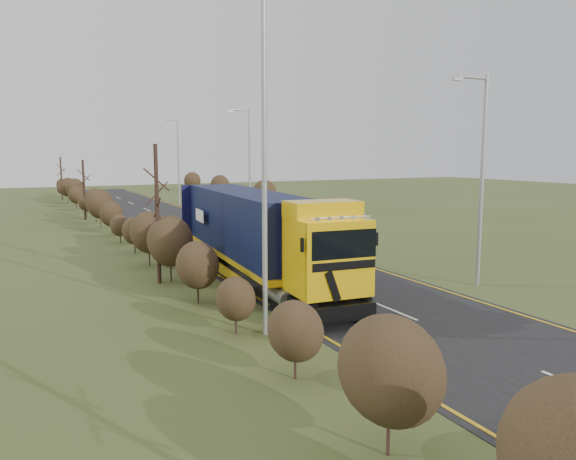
# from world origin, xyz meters

# --- Properties ---
(ground) EXTENTS (160.00, 160.00, 0.00)m
(ground) POSITION_xyz_m (0.00, 0.00, 0.00)
(ground) COLOR #3F4B20
(ground) RESTS_ON ground
(road) EXTENTS (8.00, 120.00, 0.02)m
(road) POSITION_xyz_m (0.00, 10.00, 0.01)
(road) COLOR black
(road) RESTS_ON ground
(layby) EXTENTS (6.00, 18.00, 0.02)m
(layby) POSITION_xyz_m (6.50, 20.00, 0.01)
(layby) COLOR #2A2826
(layby) RESTS_ON ground
(lane_markings) EXTENTS (7.52, 116.00, 0.01)m
(lane_markings) POSITION_xyz_m (0.00, 9.69, 0.03)
(lane_markings) COLOR gold
(lane_markings) RESTS_ON road
(hedgerow) EXTENTS (2.24, 102.04, 6.05)m
(hedgerow) POSITION_xyz_m (-6.00, 7.89, 1.62)
(hedgerow) COLOR #312316
(hedgerow) RESTS_ON ground
(lorry) EXTENTS (3.37, 14.80, 4.08)m
(lorry) POSITION_xyz_m (-2.80, 1.79, 2.32)
(lorry) COLOR black
(lorry) RESTS_ON ground
(car_red_hatchback) EXTENTS (2.01, 3.59, 1.16)m
(car_red_hatchback) POSITION_xyz_m (7.10, 20.43, 0.58)
(car_red_hatchback) COLOR #9B1D07
(car_red_hatchback) RESTS_ON ground
(car_blue_sedan) EXTENTS (3.59, 4.94, 1.55)m
(car_blue_sedan) POSITION_xyz_m (6.38, 19.53, 0.77)
(car_blue_sedan) COLOR black
(car_blue_sedan) RESTS_ON ground
(streetlight_near) EXTENTS (1.88, 0.18, 8.84)m
(streetlight_near) POSITION_xyz_m (5.58, -2.52, 4.86)
(streetlight_near) COLOR #9A9D9F
(streetlight_near) RESTS_ON ground
(streetlight_mid) EXTENTS (1.96, 0.18, 9.21)m
(streetlight_mid) POSITION_xyz_m (5.52, 22.77, 5.08)
(streetlight_mid) COLOR #9A9D9F
(streetlight_mid) RESTS_ON ground
(streetlight_far) EXTENTS (1.98, 0.19, 9.31)m
(streetlight_far) POSITION_xyz_m (4.48, 40.47, 5.14)
(streetlight_far) COLOR #9A9D9F
(streetlight_far) RESTS_ON ground
(left_pole) EXTENTS (0.16, 0.16, 10.81)m
(left_pole) POSITION_xyz_m (-5.20, -4.44, 5.41)
(left_pole) COLOR #9A9D9F
(left_pole) RESTS_ON ground
(speed_sign) EXTENTS (0.68, 0.10, 2.47)m
(speed_sign) POSITION_xyz_m (5.00, 10.10, 1.74)
(speed_sign) COLOR #9A9D9F
(speed_sign) RESTS_ON ground
(warning_board) EXTENTS (0.73, 0.11, 1.90)m
(warning_board) POSITION_xyz_m (5.13, 25.03, 1.16)
(warning_board) COLOR #9A9D9F
(warning_board) RESTS_ON ground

